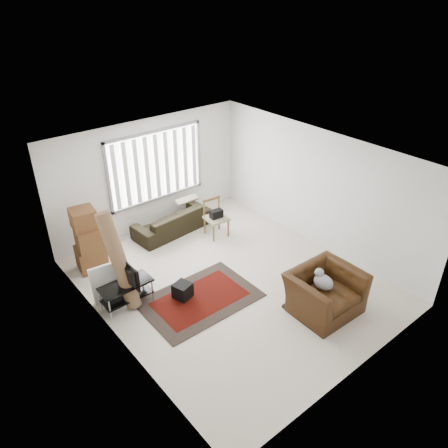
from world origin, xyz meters
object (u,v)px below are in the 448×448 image
Objects in this scene: side_chair at (216,216)px; tv_stand at (126,290)px; moving_boxes at (89,242)px; armchair at (325,290)px; sofa at (172,218)px.

tv_stand is at bearing -155.48° from side_chair.
moving_boxes reaches higher than side_chair.
armchair is (-0.14, -3.38, -0.03)m from side_chair.
moving_boxes is 2.19m from sofa.
moving_boxes is 2.95m from side_chair.
sofa is 4.22m from armchair.
moving_boxes is 4.84m from armchair.
side_chair is at bearing 89.30° from armchair.
sofa is at bearing 138.42° from side_chair.
moving_boxes is at bearing 126.28° from armchair.
moving_boxes is at bearing 0.76° from sofa.
tv_stand is at bearing -90.13° from moving_boxes.
armchair is at bearing -55.37° from moving_boxes.
moving_boxes is 1.56× the size of side_chair.
tv_stand is 1.57m from moving_boxes.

